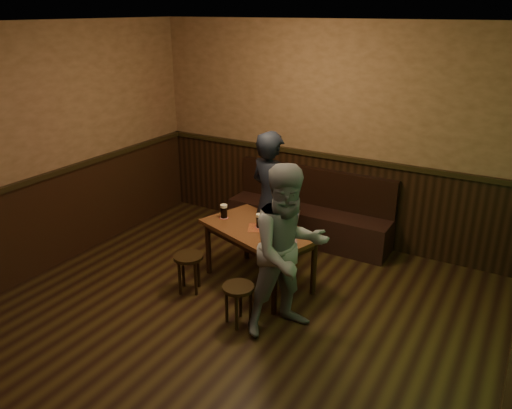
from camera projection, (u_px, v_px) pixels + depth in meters
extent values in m
cube|color=black|center=(194.00, 355.00, 4.51)|extent=(5.00, 6.00, 0.02)
cube|color=beige|center=(176.00, 24.00, 3.47)|extent=(5.00, 6.00, 0.02)
cube|color=#9C6E4F|center=(330.00, 134.00, 6.41)|extent=(5.00, 0.02, 2.80)
cube|color=black|center=(325.00, 197.00, 6.70)|extent=(4.98, 0.04, 1.10)
cube|color=black|center=(9.00, 240.00, 5.46)|extent=(0.04, 5.98, 1.10)
cube|color=black|center=(327.00, 156.00, 6.46)|extent=(4.98, 0.06, 0.06)
cube|color=black|center=(1.00, 191.00, 5.23)|extent=(0.06, 5.98, 0.06)
cube|color=black|center=(308.00, 224.00, 6.66)|extent=(2.20, 0.50, 0.45)
cube|color=black|center=(315.00, 186.00, 6.64)|extent=(2.20, 0.10, 0.50)
cube|color=#4F2E16|center=(259.00, 230.00, 5.44)|extent=(1.44, 1.10, 0.05)
cube|color=black|center=(259.00, 236.00, 5.47)|extent=(1.30, 0.96, 0.07)
cube|color=maroon|center=(259.00, 228.00, 5.43)|extent=(0.32, 0.32, 0.00)
cylinder|color=black|center=(208.00, 248.00, 5.79)|extent=(0.06, 0.06, 0.63)
cylinder|color=black|center=(247.00, 234.00, 6.14)|extent=(0.06, 0.06, 0.63)
cylinder|color=black|center=(274.00, 286.00, 5.00)|extent=(0.06, 0.06, 0.63)
cylinder|color=black|center=(314.00, 268.00, 5.35)|extent=(0.06, 0.06, 0.63)
cylinder|color=black|center=(188.00, 257.00, 5.37)|extent=(0.41, 0.41, 0.04)
cylinder|color=black|center=(196.00, 278.00, 5.37)|extent=(0.03, 0.03, 0.42)
cylinder|color=black|center=(198.00, 270.00, 5.53)|extent=(0.03, 0.03, 0.42)
cylinder|color=black|center=(183.00, 270.00, 5.54)|extent=(0.03, 0.03, 0.42)
cylinder|color=black|center=(180.00, 277.00, 5.38)|extent=(0.03, 0.03, 0.42)
cylinder|color=black|center=(238.00, 288.00, 4.81)|extent=(0.40, 0.40, 0.04)
cylinder|color=black|center=(250.00, 306.00, 4.87)|extent=(0.03, 0.03, 0.40)
cylinder|color=black|center=(241.00, 299.00, 4.99)|extent=(0.03, 0.03, 0.40)
cylinder|color=black|center=(227.00, 304.00, 4.90)|extent=(0.03, 0.03, 0.40)
cylinder|color=black|center=(236.00, 312.00, 4.78)|extent=(0.03, 0.03, 0.40)
cylinder|color=maroon|center=(224.00, 218.00, 5.70)|extent=(0.10, 0.10, 0.00)
cylinder|color=silver|center=(224.00, 217.00, 5.70)|extent=(0.09, 0.09, 0.00)
cylinder|color=black|center=(224.00, 212.00, 5.67)|extent=(0.08, 0.08, 0.13)
cylinder|color=beige|center=(224.00, 206.00, 5.65)|extent=(0.08, 0.08, 0.03)
cylinder|color=maroon|center=(260.00, 227.00, 5.45)|extent=(0.10, 0.10, 0.00)
cylinder|color=silver|center=(260.00, 227.00, 5.45)|extent=(0.09, 0.09, 0.00)
cylinder|color=black|center=(260.00, 222.00, 5.43)|extent=(0.07, 0.07, 0.12)
cylinder|color=beige|center=(260.00, 215.00, 5.40)|extent=(0.08, 0.08, 0.03)
cylinder|color=maroon|center=(290.00, 243.00, 5.10)|extent=(0.10, 0.10, 0.00)
cylinder|color=silver|center=(290.00, 242.00, 5.09)|extent=(0.09, 0.09, 0.00)
cylinder|color=black|center=(290.00, 237.00, 5.07)|extent=(0.07, 0.07, 0.12)
cylinder|color=beige|center=(290.00, 230.00, 5.04)|extent=(0.08, 0.08, 0.03)
cube|color=silver|center=(280.00, 228.00, 5.42)|extent=(0.36, 0.30, 0.02)
cube|color=#B2B2B7|center=(280.00, 227.00, 5.42)|extent=(0.32, 0.25, 0.00)
cube|color=silver|center=(287.00, 216.00, 5.45)|extent=(0.32, 0.15, 0.21)
cube|color=#5873A4|center=(287.00, 216.00, 5.45)|extent=(0.29, 0.13, 0.18)
cube|color=silver|center=(272.00, 247.00, 5.01)|extent=(0.26, 0.23, 0.00)
imported|color=black|center=(271.00, 202.00, 5.72)|extent=(0.72, 0.60, 1.67)
imported|color=gray|center=(289.00, 251.00, 4.59)|extent=(0.98, 1.02, 1.66)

